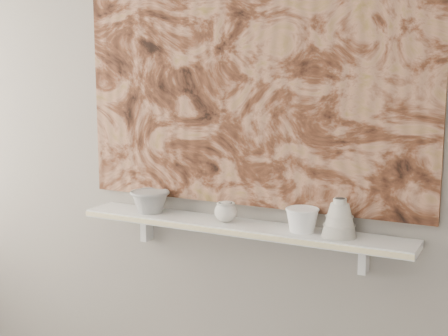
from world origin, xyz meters
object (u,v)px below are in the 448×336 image
Objects in this scene: painting at (249,69)px; bowl_grey at (150,201)px; bell_vessel at (339,217)px; bowl_white at (302,220)px; cup_cream at (226,212)px; shelf at (239,227)px.

painting is 8.83× the size of bowl_grey.
bell_vessel is 0.15m from bowl_white.
bowl_grey reaches higher than cup_cream.
shelf is 0.08m from cup_cream.
bowl_grey is at bearing 180.00° from cup_cream.
bowl_white is at bearing -16.92° from painting.
bowl_grey reaches higher than shelf.
bowl_grey is 0.69m from bowl_white.
cup_cream is (-0.06, -0.08, -0.57)m from painting.
bowl_grey is at bearing 180.00° from bell_vessel.
painting is 0.68m from bell_vessel.
bowl_grey is 1.85× the size of cup_cream.
bell_vessel is (0.47, 0.00, 0.03)m from cup_cream.
shelf is 0.27m from bowl_white.
shelf is 0.93× the size of painting.
shelf is at bearing 180.00° from bell_vessel.
cup_cream is at bearing 180.00° from bell_vessel.
painting is at bearing 90.00° from shelf.
cup_cream is (-0.06, 0.00, 0.06)m from shelf.
bowl_grey reaches higher than bowl_white.
cup_cream is at bearing 0.00° from bowl_grey.
bowl_grey is at bearing 180.00° from shelf.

